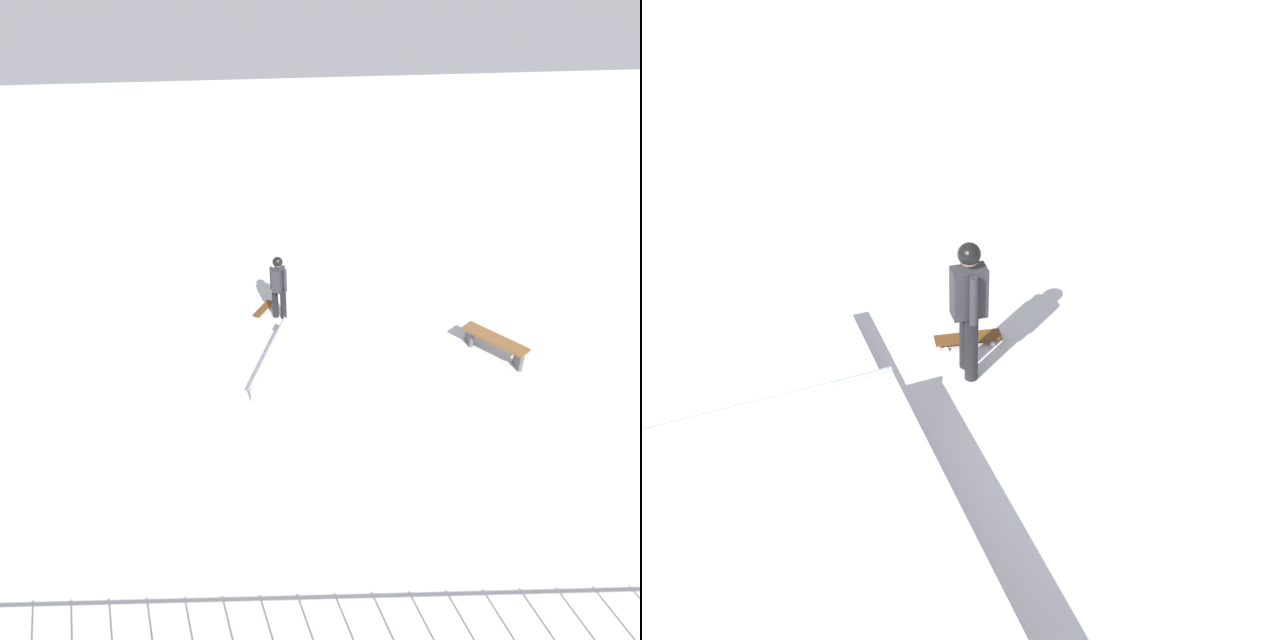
% 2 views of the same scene
% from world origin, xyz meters
% --- Properties ---
extents(ground_plane, '(60.00, 60.00, 0.00)m').
position_xyz_m(ground_plane, '(0.00, 0.00, 0.00)').
color(ground_plane, silver).
extents(skate_ramp, '(5.95, 4.23, 0.74)m').
position_xyz_m(skate_ramp, '(-0.39, -0.11, 0.32)').
color(skate_ramp, silver).
rests_on(skate_ramp, ground).
extents(skater, '(0.41, 0.44, 1.73)m').
position_xyz_m(skater, '(0.51, -2.89, 1.01)').
color(skater, black).
rests_on(skater, ground).
extents(skateboard, '(0.57, 0.79, 0.09)m').
position_xyz_m(skateboard, '(0.91, -3.23, 0.08)').
color(skateboard, '#593314').
rests_on(skateboard, ground).
extents(park_bench, '(1.30, 1.51, 0.48)m').
position_xyz_m(park_bench, '(-4.34, -0.74, 0.36)').
color(park_bench, brown).
rests_on(park_bench, ground).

